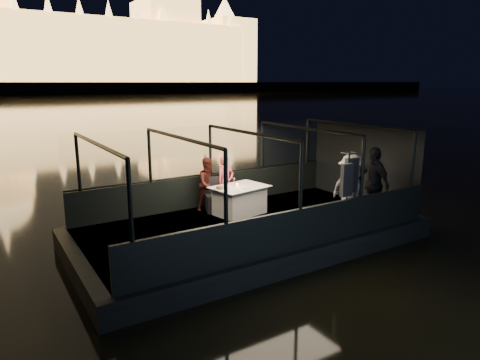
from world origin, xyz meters
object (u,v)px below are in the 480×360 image
dining_table_central (240,200)px  person_woman_coral (226,182)px  coat_stand (347,196)px  passenger_stripe (351,191)px  chair_port_left (214,196)px  chair_port_right (228,192)px  passenger_dark (373,186)px  wine_bottle (225,186)px  person_man_maroon (209,184)px

dining_table_central → person_woman_coral: 0.84m
coat_stand → passenger_stripe: 0.68m
passenger_stripe → chair_port_left: bearing=39.1°
chair_port_right → passenger_dark: 3.92m
dining_table_central → coat_stand: size_ratio=0.74×
coat_stand → passenger_stripe: size_ratio=1.10×
coat_stand → wine_bottle: (-1.98, 2.27, 0.02)m
passenger_dark → chair_port_left: bearing=-120.4°
passenger_dark → wine_bottle: size_ratio=6.38×
wine_bottle → passenger_dark: bearing=-28.4°
person_man_maroon → wine_bottle: (-0.07, -1.04, 0.17)m
chair_port_left → person_woman_coral: 0.61m
dining_table_central → person_woman_coral: bearing=89.6°
chair_port_right → coat_stand: (1.32, -3.25, 0.45)m
person_woman_coral → person_man_maroon: size_ratio=1.00×
person_woman_coral → passenger_stripe: 3.48m
dining_table_central → wine_bottle: size_ratio=4.90×
chair_port_right → wine_bottle: 1.26m
person_man_maroon → passenger_dark: passenger_dark is taller
chair_port_left → chair_port_right: chair_port_left is taller
chair_port_right → passenger_dark: bearing=-54.1°
chair_port_left → passenger_stripe: passenger_stripe is taller
chair_port_left → passenger_dark: 4.21m
dining_table_central → passenger_dark: (2.77, -2.10, 0.47)m
person_woman_coral → passenger_stripe: bearing=-61.6°
chair_port_left → passenger_stripe: 3.63m
dining_table_central → wine_bottle: (-0.60, -0.28, 0.53)m
person_man_maroon → passenger_stripe: size_ratio=0.83×
person_man_maroon → chair_port_left: bearing=-80.1°
wine_bottle → coat_stand: bearing=-48.9°
passenger_stripe → dining_table_central: bearing=39.1°
passenger_stripe → wine_bottle: 3.14m
chair_port_left → passenger_stripe: (2.40, -2.69, 0.40)m
person_woman_coral → passenger_stripe: passenger_stripe is taller
dining_table_central → chair_port_right: size_ratio=1.67×
chair_port_right → wine_bottle: (-0.66, -0.98, 0.47)m
person_woman_coral → passenger_dark: (2.76, -2.87, 0.10)m
dining_table_central → chair_port_left: chair_port_left is taller
dining_table_central → passenger_dark: passenger_dark is taller
chair_port_left → passenger_dark: size_ratio=0.50×
passenger_stripe → passenger_dark: 0.85m
chair_port_right → person_woman_coral: 0.31m
dining_table_central → chair_port_left: (-0.48, 0.54, 0.06)m
person_man_maroon → wine_bottle: person_man_maroon is taller
chair_port_right → passenger_stripe: passenger_stripe is taller
person_man_maroon → dining_table_central: bearing=-57.9°
chair_port_right → passenger_dark: passenger_dark is taller
dining_table_central → coat_stand: bearing=-61.6°
chair_port_left → wine_bottle: bearing=-81.2°
dining_table_central → chair_port_left: 0.73m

